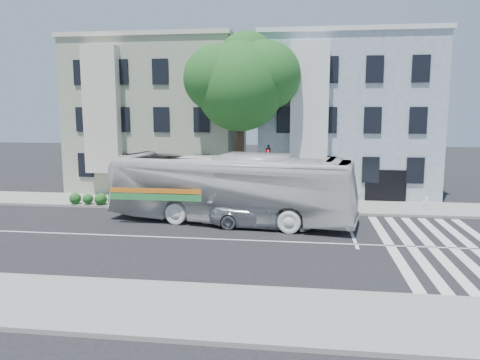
% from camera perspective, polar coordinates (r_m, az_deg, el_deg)
% --- Properties ---
extents(ground, '(120.00, 120.00, 0.00)m').
position_cam_1_polar(ground, '(22.33, -2.99, -7.21)').
color(ground, black).
rests_on(ground, ground).
extents(sidewalk_far, '(80.00, 4.00, 0.15)m').
position_cam_1_polar(sidewalk_far, '(30.00, -0.15, -2.96)').
color(sidewalk_far, gray).
rests_on(sidewalk_far, ground).
extents(sidewalk_near, '(80.00, 4.00, 0.15)m').
position_cam_1_polar(sidewalk_near, '(14.97, -8.89, -15.14)').
color(sidewalk_near, gray).
rests_on(sidewalk_near, ground).
extents(building_left, '(12.00, 10.00, 11.00)m').
position_cam_1_polar(building_left, '(37.77, -9.33, 7.59)').
color(building_left, '#949D83').
rests_on(building_left, ground).
extents(building_right, '(12.00, 10.00, 11.00)m').
position_cam_1_polar(building_right, '(36.24, 12.54, 7.46)').
color(building_right, '#85909E').
rests_on(building_right, ground).
extents(street_tree, '(7.30, 5.90, 11.10)m').
position_cam_1_polar(street_tree, '(30.16, 0.16, 11.91)').
color(street_tree, '#2D2116').
rests_on(street_tree, ground).
extents(bus, '(5.36, 13.78, 3.74)m').
position_cam_1_polar(bus, '(25.26, -1.19, -1.00)').
color(bus, silver).
rests_on(bus, ground).
extents(sedan, '(2.42, 5.41, 1.54)m').
position_cam_1_polar(sedan, '(24.39, 2.51, -3.99)').
color(sedan, '#ABADB3').
rests_on(sedan, ground).
extents(hedge, '(8.54, 1.46, 0.70)m').
position_cam_1_polar(hedge, '(29.71, -12.13, -2.43)').
color(hedge, '#205D1E').
rests_on(hedge, sidewalk_far).
extents(traffic_signal, '(0.42, 0.52, 4.03)m').
position_cam_1_polar(traffic_signal, '(27.62, 3.45, 1.34)').
color(traffic_signal, black).
rests_on(traffic_signal, ground).
extents(fire_hydrant, '(0.44, 0.25, 0.77)m').
position_cam_1_polar(fire_hydrant, '(30.19, 21.75, -2.60)').
color(fire_hydrant, silver).
rests_on(fire_hydrant, sidewalk_far).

